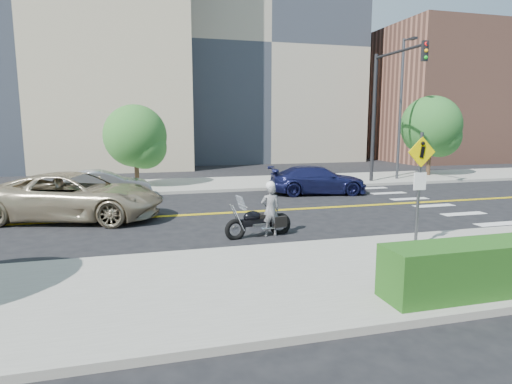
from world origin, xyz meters
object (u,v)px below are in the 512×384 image
object	(u,v)px
pedestrian_sign	(420,179)
motorcyclist	(270,209)
motorcycle	(259,216)
suv	(75,196)
parked_car_silver	(103,186)
parked_car_blue	(318,180)

from	to	relation	value
pedestrian_sign	motorcyclist	size ratio (longest dim) A/B	1.78
motorcyclist	motorcycle	size ratio (longest dim) A/B	0.80
motorcyclist	suv	xyz separation A→B (m)	(-5.99, 3.95, 0.00)
pedestrian_sign	parked_car_silver	bearing A→B (deg)	129.42
motorcycle	parked_car_silver	bearing A→B (deg)	111.73
suv	motorcycle	bearing A→B (deg)	-107.91
motorcyclist	parked_car_silver	world-z (taller)	motorcyclist
pedestrian_sign	parked_car_blue	world-z (taller)	pedestrian_sign
motorcycle	suv	world-z (taller)	suv
motorcycle	suv	size ratio (longest dim) A/B	0.35
pedestrian_sign	suv	bearing A→B (deg)	144.38
motorcycle	suv	bearing A→B (deg)	134.06
suv	parked_car_silver	distance (m)	3.88
motorcyclist	parked_car_silver	bearing A→B (deg)	-55.45
suv	parked_car_blue	bearing A→B (deg)	-57.03
motorcycle	pedestrian_sign	bearing A→B (deg)	-48.21
pedestrian_sign	motorcycle	size ratio (longest dim) A/B	1.42
pedestrian_sign	suv	xyz separation A→B (m)	(-9.19, 6.58, -1.12)
motorcyclist	parked_car_blue	bearing A→B (deg)	-122.92
pedestrian_sign	parked_car_blue	size ratio (longest dim) A/B	0.64
pedestrian_sign	suv	distance (m)	11.36
motorcycle	parked_car_blue	world-z (taller)	parked_car_blue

